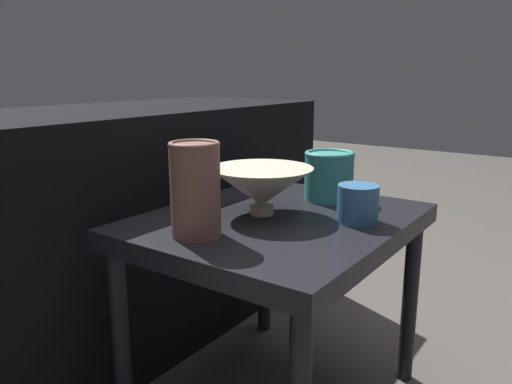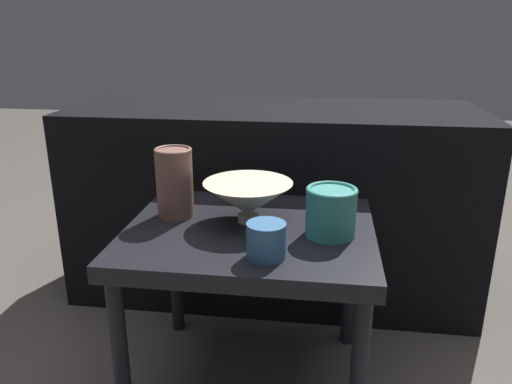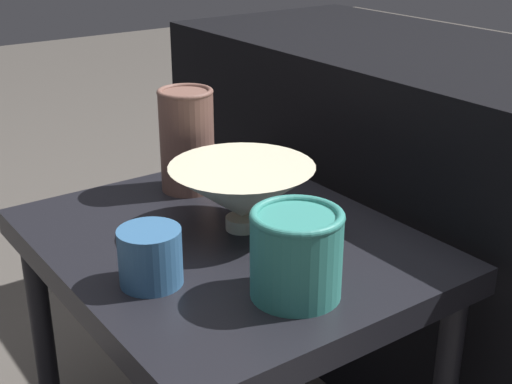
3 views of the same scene
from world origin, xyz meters
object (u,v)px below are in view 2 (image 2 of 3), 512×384
(bowl, at_px, (248,199))
(vase_colorful_right, at_px, (331,211))
(cup, at_px, (266,240))
(vase_textured_left, at_px, (175,182))

(bowl, bearing_deg, vase_colorful_right, -15.56)
(bowl, relative_size, cup, 2.63)
(bowl, height_order, cup, bowl)
(vase_textured_left, bearing_deg, vase_colorful_right, -10.54)
(vase_textured_left, distance_m, vase_colorful_right, 0.39)
(bowl, bearing_deg, vase_textured_left, 174.98)
(vase_textured_left, bearing_deg, cup, -38.93)
(vase_textured_left, xyz_separation_m, vase_colorful_right, (0.38, -0.07, -0.03))
(vase_textured_left, height_order, cup, vase_textured_left)
(vase_textured_left, bearing_deg, bowl, -5.02)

